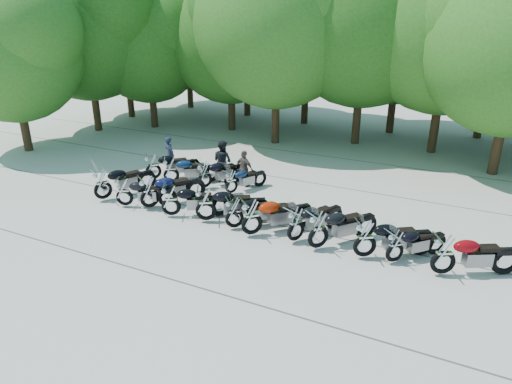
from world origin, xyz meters
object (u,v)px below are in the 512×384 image
at_px(motorcycle_8, 319,229).
at_px(motorcycle_9, 365,238).
at_px(motorcycle_11, 444,254).
at_px(motorcycle_14, 205,174).
at_px(motorcycle_6, 252,216).
at_px(motorcycle_13, 171,169).
at_px(motorcycle_2, 149,191).
at_px(motorcycle_15, 231,181).
at_px(motorcycle_10, 395,245).
at_px(motorcycle_1, 124,191).
at_px(motorcycle_7, 296,223).
at_px(rider_2, 244,169).
at_px(motorcycle_12, 153,166).
at_px(rider_0, 170,154).
at_px(motorcycle_4, 206,203).
at_px(motorcycle_5, 234,212).
at_px(rider_1, 223,161).
at_px(motorcycle_3, 171,200).
at_px(motorcycle_0, 102,183).

height_order(motorcycle_8, motorcycle_9, motorcycle_8).
distance_m(motorcycle_11, motorcycle_14, 10.02).
height_order(motorcycle_6, motorcycle_13, motorcycle_6).
bearing_deg(motorcycle_2, motorcycle_15, -93.99).
bearing_deg(motorcycle_10, motorcycle_1, 44.01).
bearing_deg(motorcycle_11, motorcycle_1, 62.05).
relative_size(motorcycle_7, rider_2, 1.52).
bearing_deg(motorcycle_13, motorcycle_11, -138.76).
bearing_deg(motorcycle_12, rider_2, -117.58).
distance_m(motorcycle_2, motorcycle_14, 2.79).
xyz_separation_m(motorcycle_1, rider_0, (-0.93, 4.19, 0.18)).
xyz_separation_m(motorcycle_10, motorcycle_11, (1.34, -0.11, 0.10)).
xyz_separation_m(motorcycle_2, motorcycle_9, (8.15, -0.11, -0.02)).
relative_size(motorcycle_4, motorcycle_5, 1.13).
bearing_deg(rider_2, motorcycle_15, 100.01).
distance_m(motorcycle_9, rider_1, 8.23).
height_order(motorcycle_6, motorcycle_14, motorcycle_6).
height_order(motorcycle_1, motorcycle_9, motorcycle_9).
bearing_deg(motorcycle_8, motorcycle_9, -137.99).
xyz_separation_m(motorcycle_3, motorcycle_6, (3.31, -0.07, 0.05)).
distance_m(motorcycle_7, motorcycle_12, 8.20).
height_order(motorcycle_2, motorcycle_3, motorcycle_2).
xyz_separation_m(motorcycle_12, rider_2, (3.94, 1.10, 0.11)).
xyz_separation_m(motorcycle_15, rider_0, (-3.96, 1.26, 0.24)).
distance_m(motorcycle_10, rider_2, 7.85).
xyz_separation_m(motorcycle_9, rider_1, (-7.21, 3.96, 0.22)).
bearing_deg(motorcycle_1, motorcycle_9, -113.52).
bearing_deg(motorcycle_12, rider_1, -108.93).
bearing_deg(motorcycle_8, motorcycle_1, 38.98).
xyz_separation_m(motorcycle_7, motorcycle_14, (-5.16, 2.74, -0.02)).
distance_m(motorcycle_3, motorcycle_8, 5.57).
distance_m(motorcycle_4, motorcycle_6, 1.96).
xyz_separation_m(motorcycle_9, motorcycle_12, (-10.01, 2.70, -0.02)).
xyz_separation_m(motorcycle_11, motorcycle_15, (-8.32, 2.76, -0.13)).
relative_size(motorcycle_9, motorcycle_15, 1.22).
relative_size(motorcycle_0, motorcycle_5, 1.11).
xyz_separation_m(motorcycle_11, motorcycle_12, (-12.21, 2.70, -0.02)).
height_order(motorcycle_11, motorcycle_15, motorcycle_11).
bearing_deg(motorcycle_6, motorcycle_0, 41.32).
distance_m(motorcycle_0, motorcycle_3, 3.32).
relative_size(motorcycle_5, motorcycle_6, 0.89).
bearing_deg(motorcycle_8, motorcycle_4, 36.22).
bearing_deg(motorcycle_11, motorcycle_0, 61.39).
bearing_deg(motorcycle_8, rider_1, 3.44).
relative_size(motorcycle_2, motorcycle_4, 1.00).
bearing_deg(motorcycle_8, motorcycle_11, -140.01).
bearing_deg(rider_1, motorcycle_8, 156.97).
relative_size(motorcycle_3, motorcycle_12, 0.99).
bearing_deg(motorcycle_14, motorcycle_12, 32.41).
xyz_separation_m(motorcycle_11, rider_2, (-8.27, 3.80, 0.08)).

